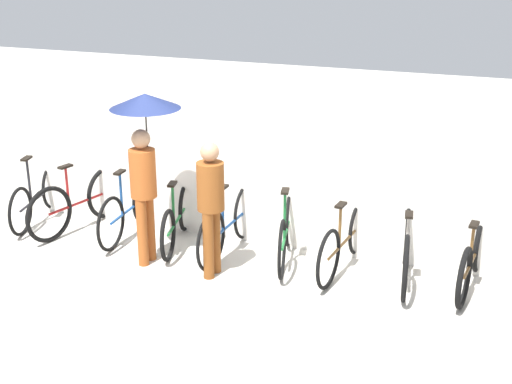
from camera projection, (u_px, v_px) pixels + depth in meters
The scene contains 13 objects.
ground_plane at pixel (187, 296), 8.07m from camera, with size 30.00×30.00×0.00m, color #B7B2A8.
back_wall at pixel (243, 173), 9.29m from camera, with size 14.94×0.12×1.87m.
parked_bicycle_0 at pixel (37, 196), 10.11m from camera, with size 0.54×1.69×1.09m.
parked_bicycle_1 at pixel (80, 202), 9.80m from camera, with size 0.59×1.79×1.04m.
parked_bicycle_2 at pixel (129, 209), 9.60m from camera, with size 0.44×1.72×1.09m.
parked_bicycle_3 at pixel (177, 219), 9.33m from camera, with size 0.55×1.62×1.08m.
parked_bicycle_4 at pixel (230, 223), 9.06m from camera, with size 0.44×1.83×1.08m.
parked_bicycle_5 at pixel (286, 232), 8.85m from camera, with size 0.54×1.65×1.06m.
parked_bicycle_6 at pixel (345, 240), 8.61m from camera, with size 0.44×1.79×1.01m.
parked_bicycle_7 at pixel (406, 249), 8.32m from camera, with size 0.44×1.71×0.99m.
parked_bicycle_8 at pixel (473, 259), 8.15m from camera, with size 0.44×1.71×1.05m.
pedestrian_leading at pixel (144, 139), 8.45m from camera, with size 0.85×0.85×2.11m.
pedestrian_center at pixel (211, 199), 8.26m from camera, with size 0.32×0.32×1.65m.
Camera 1 is at (3.26, -6.46, 3.85)m, focal length 50.00 mm.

